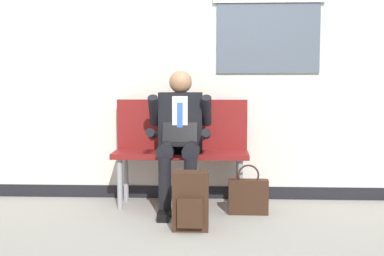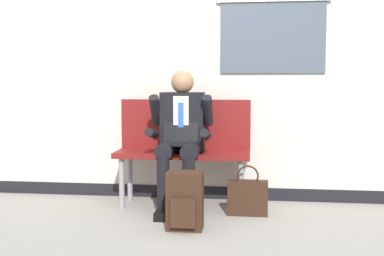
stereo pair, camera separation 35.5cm
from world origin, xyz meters
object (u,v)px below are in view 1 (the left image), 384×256
object	(u,v)px
handbag	(248,196)
backpack	(191,202)
bench_with_person	(181,143)
person_seated	(180,135)

from	to	relation	value
handbag	backpack	bearing A→B (deg)	-134.64
bench_with_person	handbag	bearing A→B (deg)	-29.92
backpack	handbag	distance (m)	0.69
person_seated	handbag	xyz separation A→B (m)	(0.61, -0.15, -0.52)
bench_with_person	handbag	xyz separation A→B (m)	(0.61, -0.35, -0.42)
person_seated	handbag	world-z (taller)	person_seated
person_seated	backpack	xyz separation A→B (m)	(0.13, -0.63, -0.45)
bench_with_person	backpack	distance (m)	0.92
bench_with_person	person_seated	distance (m)	0.23
person_seated	backpack	size ratio (longest dim) A/B	2.74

